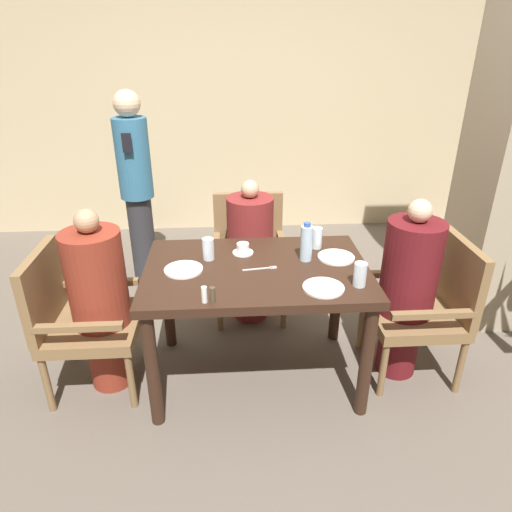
{
  "coord_description": "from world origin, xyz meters",
  "views": [
    {
      "loc": [
        -0.15,
        -2.24,
        1.9
      ],
      "look_at": [
        0.0,
        0.04,
        0.8
      ],
      "focal_mm": 32.0,
      "sensor_mm": 36.0,
      "label": 1
    }
  ],
  "objects_px": {
    "chair_right_side": "(428,303)",
    "diner_in_right_chair": "(407,289)",
    "glass_tall_near": "(360,274)",
    "chair_left_side": "(78,316)",
    "glass_tall_far": "(316,238)",
    "standing_host": "(136,184)",
    "diner_in_far_chair": "(250,251)",
    "chair_far_side": "(249,251)",
    "teacup_with_saucer": "(243,249)",
    "plate_main_left": "(184,270)",
    "plate_dessert_center": "(336,257)",
    "glass_tall_mid": "(208,249)",
    "plate_main_right": "(323,288)",
    "diner_in_left_chair": "(100,301)",
    "water_bottle": "(306,243)"
  },
  "relations": [
    {
      "from": "teacup_with_saucer",
      "to": "glass_tall_near",
      "type": "height_order",
      "value": "glass_tall_near"
    },
    {
      "from": "diner_in_left_chair",
      "to": "diner_in_far_chair",
      "type": "height_order",
      "value": "diner_in_left_chair"
    },
    {
      "from": "plate_main_left",
      "to": "water_bottle",
      "type": "distance_m",
      "value": 0.7
    },
    {
      "from": "chair_left_side",
      "to": "glass_tall_far",
      "type": "height_order",
      "value": "glass_tall_far"
    },
    {
      "from": "diner_in_left_chair",
      "to": "plate_main_right",
      "type": "relative_size",
      "value": 5.25
    },
    {
      "from": "standing_host",
      "to": "plate_dessert_center",
      "type": "bearing_deg",
      "value": -43.14
    },
    {
      "from": "chair_far_side",
      "to": "plate_main_left",
      "type": "xyz_separation_m",
      "value": [
        -0.4,
        -0.82,
        0.28
      ]
    },
    {
      "from": "diner_in_left_chair",
      "to": "teacup_with_saucer",
      "type": "xyz_separation_m",
      "value": [
        0.81,
        0.19,
        0.21
      ]
    },
    {
      "from": "diner_in_far_chair",
      "to": "plate_main_right",
      "type": "height_order",
      "value": "diner_in_far_chair"
    },
    {
      "from": "chair_left_side",
      "to": "chair_far_side",
      "type": "bearing_deg",
      "value": 38.43
    },
    {
      "from": "diner_in_right_chair",
      "to": "glass_tall_far",
      "type": "height_order",
      "value": "diner_in_right_chair"
    },
    {
      "from": "diner_in_left_chair",
      "to": "standing_host",
      "type": "xyz_separation_m",
      "value": [
        0.0,
        1.34,
        0.27
      ]
    },
    {
      "from": "glass_tall_mid",
      "to": "glass_tall_near",
      "type": "bearing_deg",
      "value": -24.75
    },
    {
      "from": "diner_in_right_chair",
      "to": "glass_tall_near",
      "type": "bearing_deg",
      "value": -147.15
    },
    {
      "from": "diner_in_far_chair",
      "to": "glass_tall_near",
      "type": "relative_size",
      "value": 8.27
    },
    {
      "from": "standing_host",
      "to": "chair_left_side",
      "type": "bearing_deg",
      "value": -95.96
    },
    {
      "from": "standing_host",
      "to": "glass_tall_mid",
      "type": "bearing_deg",
      "value": -63.5
    },
    {
      "from": "teacup_with_saucer",
      "to": "standing_host",
      "type": "bearing_deg",
      "value": 124.97
    },
    {
      "from": "teacup_with_saucer",
      "to": "glass_tall_far",
      "type": "height_order",
      "value": "glass_tall_far"
    },
    {
      "from": "diner_in_far_chair",
      "to": "glass_tall_far",
      "type": "bearing_deg",
      "value": -48.63
    },
    {
      "from": "chair_right_side",
      "to": "diner_in_right_chair",
      "type": "bearing_deg",
      "value": 180.0
    },
    {
      "from": "chair_left_side",
      "to": "diner_in_left_chair",
      "type": "xyz_separation_m",
      "value": [
        0.14,
        0.0,
        0.09
      ]
    },
    {
      "from": "diner_in_right_chair",
      "to": "teacup_with_saucer",
      "type": "height_order",
      "value": "diner_in_right_chair"
    },
    {
      "from": "glass_tall_mid",
      "to": "plate_dessert_center",
      "type": "bearing_deg",
      "value": -2.78
    },
    {
      "from": "standing_host",
      "to": "teacup_with_saucer",
      "type": "distance_m",
      "value": 1.41
    },
    {
      "from": "diner_in_left_chair",
      "to": "diner_in_right_chair",
      "type": "height_order",
      "value": "diner_in_right_chair"
    },
    {
      "from": "diner_in_left_chair",
      "to": "chair_far_side",
      "type": "xyz_separation_m",
      "value": [
        0.88,
        0.81,
        -0.09
      ]
    },
    {
      "from": "water_bottle",
      "to": "chair_left_side",
      "type": "bearing_deg",
      "value": -176.59
    },
    {
      "from": "teacup_with_saucer",
      "to": "chair_left_side",
      "type": "bearing_deg",
      "value": -168.76
    },
    {
      "from": "plate_main_right",
      "to": "water_bottle",
      "type": "relative_size",
      "value": 0.93
    },
    {
      "from": "diner_in_right_chair",
      "to": "glass_tall_mid",
      "type": "xyz_separation_m",
      "value": [
        -1.14,
        0.12,
        0.24
      ]
    },
    {
      "from": "teacup_with_saucer",
      "to": "glass_tall_far",
      "type": "bearing_deg",
      "value": 6.6
    },
    {
      "from": "plate_main_right",
      "to": "glass_tall_mid",
      "type": "relative_size",
      "value": 1.66
    },
    {
      "from": "glass_tall_near",
      "to": "chair_left_side",
      "type": "bearing_deg",
      "value": 171.21
    },
    {
      "from": "standing_host",
      "to": "glass_tall_near",
      "type": "relative_size",
      "value": 12.24
    },
    {
      "from": "glass_tall_far",
      "to": "diner_in_far_chair",
      "type": "bearing_deg",
      "value": 131.37
    },
    {
      "from": "chair_right_side",
      "to": "glass_tall_mid",
      "type": "height_order",
      "value": "glass_tall_mid"
    },
    {
      "from": "standing_host",
      "to": "glass_tall_far",
      "type": "height_order",
      "value": "standing_host"
    },
    {
      "from": "diner_in_left_chair",
      "to": "water_bottle",
      "type": "relative_size",
      "value": 4.87
    },
    {
      "from": "diner_in_left_chair",
      "to": "plate_main_left",
      "type": "distance_m",
      "value": 0.51
    },
    {
      "from": "chair_left_side",
      "to": "diner_in_far_chair",
      "type": "height_order",
      "value": "diner_in_far_chair"
    },
    {
      "from": "chair_far_side",
      "to": "chair_left_side",
      "type": "bearing_deg",
      "value": -141.57
    },
    {
      "from": "diner_in_far_chair",
      "to": "diner_in_right_chair",
      "type": "distance_m",
      "value": 1.1
    },
    {
      "from": "diner_in_far_chair",
      "to": "chair_right_side",
      "type": "distance_m",
      "value": 1.22
    },
    {
      "from": "diner_in_right_chair",
      "to": "plate_main_left",
      "type": "xyz_separation_m",
      "value": [
        -1.28,
        -0.01,
        0.18
      ]
    },
    {
      "from": "chair_left_side",
      "to": "standing_host",
      "type": "relative_size",
      "value": 0.56
    },
    {
      "from": "chair_far_side",
      "to": "diner_in_right_chair",
      "type": "bearing_deg",
      "value": -42.59
    },
    {
      "from": "chair_left_side",
      "to": "standing_host",
      "type": "xyz_separation_m",
      "value": [
        0.14,
        1.34,
        0.36
      ]
    },
    {
      "from": "chair_far_side",
      "to": "glass_tall_far",
      "type": "relative_size",
      "value": 6.83
    },
    {
      "from": "diner_in_right_chair",
      "to": "plate_main_left",
      "type": "relative_size",
      "value": 5.32
    }
  ]
}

